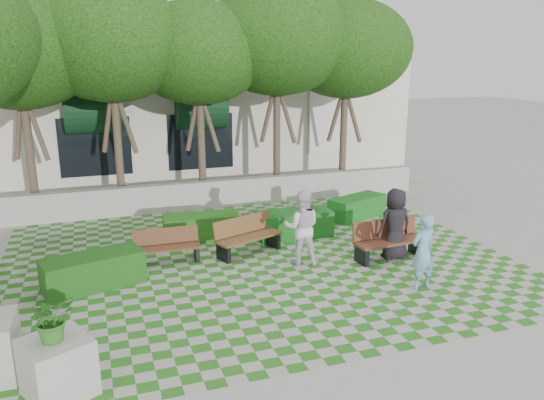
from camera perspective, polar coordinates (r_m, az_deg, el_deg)
name	(u,v)px	position (r m, az deg, el deg)	size (l,w,h in m)	color
ground	(273,277)	(12.19, 0.09, -8.32)	(90.00, 90.00, 0.00)	gray
lawn	(259,262)	(13.06, -1.36, -6.65)	(12.00, 12.00, 0.00)	#2B721E
sidewalk_south	(378,399)	(8.45, 11.34, -20.21)	(16.00, 2.00, 0.01)	#9E9B93
retaining_wall	(212,194)	(17.71, -6.52, 0.64)	(15.00, 0.36, 0.90)	#9E9B93
bench_east	(388,240)	(13.46, 12.40, -4.26)	(1.87, 0.75, 0.96)	#552B1D
bench_mid	(247,236)	(13.49, -2.67, -3.91)	(1.88, 1.19, 0.94)	brown
bench_west	(167,247)	(13.16, -11.23, -4.95)	(1.59, 0.56, 0.83)	#502D1B
hedge_east	(357,207)	(16.70, 9.12, -0.76)	(1.90, 0.76, 0.67)	#16541B
hedge_midright	(294,224)	(14.74, 2.35, -2.61)	(2.09, 0.83, 0.73)	#144D19
hedge_midleft	(201,227)	(14.63, -7.63, -2.91)	(2.02, 0.81, 0.71)	#1E5316
hedge_west	(93,271)	(12.21, -18.67, -7.27)	(2.09, 0.84, 0.73)	#164512
planter_front	(56,355)	(8.65, -22.19, -15.20)	(1.17, 1.17, 1.58)	#9E9B93
person_blue	(423,252)	(11.79, 15.92, -5.37)	(0.61, 0.40, 1.68)	#69A2BF
person_dark	(395,224)	(13.34, 13.09, -2.54)	(0.87, 0.57, 1.78)	black
person_white	(302,227)	(12.74, 3.21, -2.93)	(0.88, 0.69, 1.81)	silver
tree_row	(146,45)	(16.62, -13.35, 15.87)	(17.70, 13.40, 7.41)	#47382B
building	(192,109)	(25.18, -8.60, 9.64)	(18.00, 8.92, 5.15)	beige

